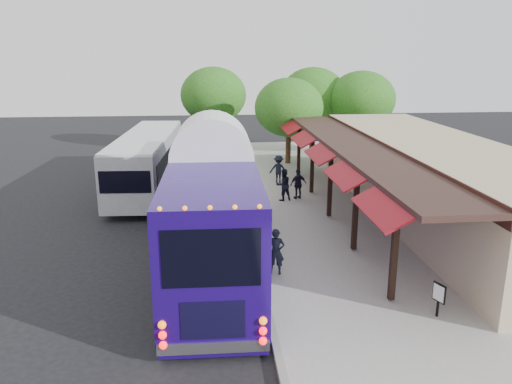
# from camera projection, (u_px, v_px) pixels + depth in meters

# --- Properties ---
(ground) EXTENTS (90.00, 90.00, 0.00)m
(ground) POSITION_uv_depth(u_px,v_px,m) (254.00, 258.00, 18.53)
(ground) COLOR black
(ground) RESTS_ON ground
(sidewalk) EXTENTS (10.00, 40.00, 0.15)m
(sidewalk) POSITION_uv_depth(u_px,v_px,m) (355.00, 218.00, 22.79)
(sidewalk) COLOR #9E9B93
(sidewalk) RESTS_ON ground
(curb) EXTENTS (0.20, 40.00, 0.16)m
(curb) POSITION_uv_depth(u_px,v_px,m) (247.00, 221.00, 22.35)
(curb) COLOR gray
(curb) RESTS_ON ground
(station_shelter) EXTENTS (8.15, 20.00, 3.60)m
(station_shelter) POSITION_uv_depth(u_px,v_px,m) (430.00, 179.00, 22.61)
(station_shelter) COLOR tan
(station_shelter) RESTS_ON ground
(coach_bus) EXTENTS (2.98, 13.29, 4.23)m
(coach_bus) POSITION_uv_depth(u_px,v_px,m) (213.00, 200.00, 17.88)
(coach_bus) COLOR #1E0864
(coach_bus) RESTS_ON ground
(city_bus) EXTENTS (3.11, 11.66, 3.10)m
(city_bus) POSITION_uv_depth(u_px,v_px,m) (147.00, 159.00, 27.39)
(city_bus) COLOR gray
(city_bus) RESTS_ON ground
(ped_a) EXTENTS (0.63, 0.47, 1.57)m
(ped_a) POSITION_uv_depth(u_px,v_px,m) (276.00, 252.00, 16.66)
(ped_a) COLOR black
(ped_a) RESTS_ON sidewalk
(ped_b) EXTENTS (0.95, 0.84, 1.62)m
(ped_b) POSITION_uv_depth(u_px,v_px,m) (283.00, 185.00, 25.06)
(ped_b) COLOR black
(ped_b) RESTS_ON sidewalk
(ped_c) EXTENTS (0.97, 0.65, 1.54)m
(ped_c) POSITION_uv_depth(u_px,v_px,m) (298.00, 184.00, 25.36)
(ped_c) COLOR black
(ped_c) RESTS_ON sidewalk
(ped_d) EXTENTS (1.14, 0.81, 1.60)m
(ped_d) POSITION_uv_depth(u_px,v_px,m) (279.00, 169.00, 28.49)
(ped_d) COLOR black
(ped_d) RESTS_ON sidewalk
(sign_board) EXTENTS (0.20, 0.44, 1.01)m
(sign_board) POSITION_uv_depth(u_px,v_px,m) (439.00, 294.00, 13.93)
(sign_board) COLOR black
(sign_board) RESTS_ON sidewalk
(tree_left) EXTENTS (4.56, 4.56, 5.83)m
(tree_left) POSITION_uv_depth(u_px,v_px,m) (289.00, 108.00, 32.91)
(tree_left) COLOR #382314
(tree_left) RESTS_ON ground
(tree_mid) EXTENTS (4.99, 4.99, 6.38)m
(tree_mid) POSITION_uv_depth(u_px,v_px,m) (313.00, 96.00, 37.31)
(tree_mid) COLOR #382314
(tree_mid) RESTS_ON ground
(tree_right) EXTENTS (4.83, 4.83, 6.18)m
(tree_right) POSITION_uv_depth(u_px,v_px,m) (362.00, 100.00, 35.78)
(tree_right) COLOR #382314
(tree_right) RESTS_ON ground
(tree_far) EXTENTS (5.00, 5.00, 6.40)m
(tree_far) POSITION_uv_depth(u_px,v_px,m) (213.00, 95.00, 37.92)
(tree_far) COLOR #382314
(tree_far) RESTS_ON ground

